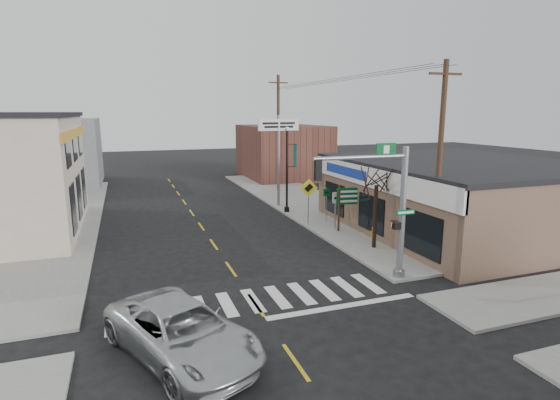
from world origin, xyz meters
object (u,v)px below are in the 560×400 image
object	(u,v)px
suv	(181,331)
traffic_signal_pole	(389,200)
guide_sign	(349,201)
fire_hydrant	(374,232)
utility_pole_near	(439,164)
utility_pole_far	(278,132)
bare_tree	(377,174)
lamp_post	(288,163)
dance_center_sign	(279,138)

from	to	relation	value
suv	traffic_signal_pole	size ratio (longest dim) A/B	1.00
guide_sign	fire_hydrant	bearing A→B (deg)	-68.68
fire_hydrant	utility_pole_near	distance (m)	6.28
traffic_signal_pole	guide_sign	distance (m)	7.86
traffic_signal_pole	utility_pole_far	distance (m)	21.76
bare_tree	utility_pole_far	size ratio (longest dim) A/B	0.49
lamp_post	bare_tree	world-z (taller)	lamp_post
suv	lamp_post	world-z (taller)	lamp_post
fire_hydrant	dance_center_sign	xyz separation A→B (m)	(-2.00, 10.18, 4.66)
guide_sign	dance_center_sign	distance (m)	8.87
utility_pole_far	guide_sign	bearing A→B (deg)	-94.77
fire_hydrant	lamp_post	bearing A→B (deg)	105.17
dance_center_sign	traffic_signal_pole	bearing A→B (deg)	-95.56
guide_sign	fire_hydrant	xyz separation A→B (m)	(0.46, -2.08, -1.40)
utility_pole_near	traffic_signal_pole	bearing A→B (deg)	-163.76
suv	guide_sign	xyz separation A→B (m)	(11.05, 10.35, 1.13)
guide_sign	utility_pole_near	distance (m)	7.31
bare_tree	dance_center_sign	bearing A→B (deg)	95.86
utility_pole_near	suv	bearing A→B (deg)	-159.55
traffic_signal_pole	utility_pole_near	distance (m)	3.25
dance_center_sign	utility_pole_near	size ratio (longest dim) A/B	0.74
utility_pole_near	utility_pole_far	world-z (taller)	utility_pole_far
dance_center_sign	utility_pole_far	xyz separation A→B (m)	(2.11, 6.04, 0.09)
dance_center_sign	guide_sign	bearing A→B (deg)	-82.28
fire_hydrant	utility_pole_near	world-z (taller)	utility_pole_near
suv	utility_pole_near	world-z (taller)	utility_pole_near
guide_sign	bare_tree	xyz separation A→B (m)	(-0.36, -3.42, 2.06)
dance_center_sign	bare_tree	distance (m)	11.65
lamp_post	fire_hydrant	bearing A→B (deg)	-97.77
traffic_signal_pole	bare_tree	size ratio (longest dim) A/B	1.17
bare_tree	utility_pole_near	size ratio (longest dim) A/B	0.54
traffic_signal_pole	guide_sign	xyz separation A→B (m)	(2.22, 7.37, -1.61)
utility_pole_far	suv	bearing A→B (deg)	-117.84
suv	utility_pole_near	xyz separation A→B (m)	(11.75, 3.66, 3.99)
suv	fire_hydrant	bearing A→B (deg)	12.10
traffic_signal_pole	fire_hydrant	world-z (taller)	traffic_signal_pole
traffic_signal_pole	utility_pole_far	xyz separation A→B (m)	(2.79, 21.51, 1.74)
utility_pole_far	fire_hydrant	bearing A→B (deg)	-92.84
suv	lamp_post	xyz separation A→B (m)	(9.37, 16.15, 2.77)
traffic_signal_pole	guide_sign	bearing A→B (deg)	73.80
guide_sign	traffic_signal_pole	bearing A→B (deg)	-97.94
traffic_signal_pole	guide_sign	size ratio (longest dim) A/B	2.07
lamp_post	guide_sign	bearing A→B (deg)	-96.82
suv	bare_tree	xyz separation A→B (m)	(10.70, 6.92, 3.19)
traffic_signal_pole	dance_center_sign	bearing A→B (deg)	88.06
guide_sign	dance_center_sign	xyz separation A→B (m)	(-1.54, 8.10, 3.26)
utility_pole_near	fire_hydrant	bearing A→B (deg)	96.17
traffic_signal_pole	dance_center_sign	world-z (taller)	dance_center_sign
lamp_post	bare_tree	xyz separation A→B (m)	(1.32, -9.23, 0.42)
bare_tree	guide_sign	bearing A→B (deg)	84.06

